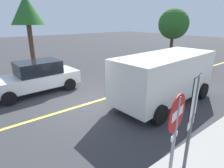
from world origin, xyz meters
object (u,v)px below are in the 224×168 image
stop_sign (175,130)px  white_van (165,76)px  tree_centre_verge (173,24)px  car_red_near_curb (185,59)px  speed_limit_sign (193,108)px  tree_left_verge (27,12)px  car_white_crossing (36,77)px

stop_sign → white_van: stop_sign is taller
tree_centre_verge → car_red_near_curb: bearing=-137.5°
stop_sign → tree_centre_verge: (15.99, 11.33, 1.55)m
tree_centre_verge → speed_limit_sign: bearing=-143.5°
white_van → speed_limit_sign: bearing=-135.8°
tree_left_verge → tree_centre_verge: (15.61, 0.86, -0.91)m
speed_limit_sign → tree_centre_verge: tree_centre_verge is taller
speed_limit_sign → car_red_near_curb: size_ratio=0.58×
tree_left_verge → tree_centre_verge: 15.66m
white_van → tree_left_verge: 8.62m
white_van → car_white_crossing: 6.42m
car_red_near_curb → tree_centre_verge: 8.53m
car_red_near_curb → stop_sign: bearing=-149.7°
tree_centre_verge → tree_left_verge: bearing=-176.8°
stop_sign → white_van: (3.87, 3.09, -0.33)m
car_white_crossing → tree_centre_verge: tree_centre_verge is taller
stop_sign → car_red_near_curb: stop_sign is taller
speed_limit_sign → tree_left_verge: tree_left_verge is taller
stop_sign → tree_centre_verge: 19.66m
tree_left_verge → car_red_near_curb: bearing=-26.0°
stop_sign → tree_centre_verge: bearing=35.3°
speed_limit_sign → car_white_crossing: 7.98m
car_red_near_curb → tree_left_verge: bearing=154.0°
tree_left_verge → white_van: bearing=-64.6°
stop_sign → speed_limit_sign: (0.81, 0.12, 0.17)m
car_red_near_curb → car_white_crossing: size_ratio=0.99×
tree_left_verge → car_white_crossing: bearing=-104.6°
car_white_crossing → tree_left_verge: 4.15m
car_red_near_curb → car_white_crossing: (-10.22, 2.16, 0.01)m
tree_left_verge → tree_centre_verge: tree_left_verge is taller
car_white_crossing → tree_centre_verge: (16.27, 3.37, 2.33)m
speed_limit_sign → white_van: 4.30m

